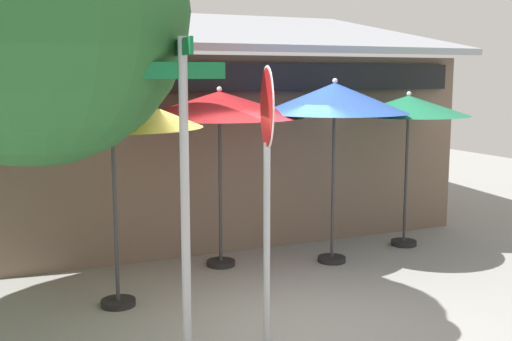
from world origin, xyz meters
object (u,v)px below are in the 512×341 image
Objects in this scene: patio_umbrella_royal_blue_right at (335,99)px; street_sign_post at (185,172)px; patio_umbrella_forest_green_far_right at (409,107)px; patio_umbrella_mustard_left at (112,110)px; stop_sign at (267,153)px; patio_umbrella_crimson_center at (220,105)px.

street_sign_post is at bearing -141.73° from patio_umbrella_royal_blue_right.
patio_umbrella_forest_green_far_right is (1.65, 0.36, -0.17)m from patio_umbrella_royal_blue_right.
patio_umbrella_mustard_left is 0.98× the size of patio_umbrella_royal_blue_right.
patio_umbrella_mustard_left is 3.53m from patio_umbrella_royal_blue_right.
street_sign_post is 0.88m from stop_sign.
patio_umbrella_mustard_left is 2.11m from patio_umbrella_crimson_center.
patio_umbrella_crimson_center is at bearing 177.29° from patio_umbrella_forest_green_far_right.
stop_sign reaches higher than patio_umbrella_royal_blue_right.
patio_umbrella_royal_blue_right is (2.31, 2.56, 0.42)m from stop_sign.
patio_umbrella_forest_green_far_right is (3.33, -0.16, -0.09)m from patio_umbrella_crimson_center.
patio_umbrella_royal_blue_right is at bearing -167.85° from patio_umbrella_forest_green_far_right.
street_sign_post is 1.17× the size of patio_umbrella_mustard_left.
patio_umbrella_mustard_left is at bearing 99.36° from street_sign_post.
patio_umbrella_mustard_left is at bearing -148.91° from patio_umbrella_crimson_center.
stop_sign is 1.14× the size of patio_umbrella_forest_green_far_right.
patio_umbrella_crimson_center is at bearing 163.01° from patio_umbrella_royal_blue_right.
patio_umbrella_royal_blue_right is at bearing 38.27° from street_sign_post.
street_sign_post is 5.62m from patio_umbrella_forest_green_far_right.
patio_umbrella_mustard_left reaches higher than patio_umbrella_forest_green_far_right.
patio_umbrella_mustard_left is at bearing 120.77° from stop_sign.
patio_umbrella_mustard_left is (-1.18, 1.98, 0.36)m from stop_sign.
stop_sign is at bearing -101.62° from patio_umbrella_crimson_center.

